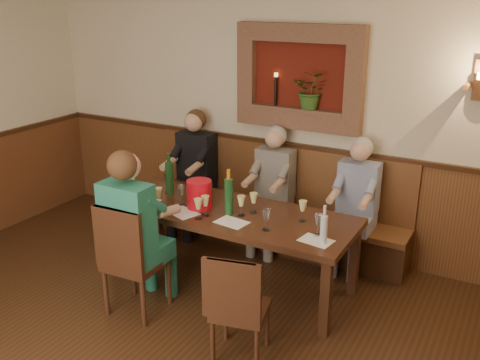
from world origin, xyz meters
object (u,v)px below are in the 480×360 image
object	(u,v)px
person_bench_right	(354,218)
bench	(271,217)
person_bench_left	(193,183)
water_bottle	(324,229)
dining_table	(228,218)
chair_near_right	(240,327)
chair_near_left	(136,280)
spittoon_bucket	(199,194)
wine_bottle_green_a	(229,196)
person_bench_mid	(271,201)
wine_bottle_green_b	(170,177)
person_chair_front	(137,245)

from	to	relation	value
person_bench_right	bench	bearing A→B (deg)	173.79
person_bench_left	water_bottle	distance (m)	2.27
dining_table	water_bottle	distance (m)	1.07
water_bottle	chair_near_right	bearing A→B (deg)	-117.60
chair_near_left	spittoon_bucket	bearing A→B (deg)	73.00
person_bench_left	wine_bottle_green_a	world-z (taller)	person_bench_left
person_bench_mid	person_bench_right	bearing A→B (deg)	0.02
water_bottle	person_bench_right	bearing A→B (deg)	93.73
person_bench_left	wine_bottle_green_b	world-z (taller)	person_bench_left
dining_table	chair_near_left	xyz separation A→B (m)	(-0.45, -0.82, -0.38)
bench	spittoon_bucket	distance (m)	1.19
bench	chair_near_right	world-z (taller)	bench
bench	person_bench_mid	size ratio (longest dim) A/B	2.20
chair_near_left	person_bench_left	size ratio (longest dim) A/B	0.72
dining_table	person_bench_left	bearing A→B (deg)	138.89
bench	person_chair_front	distance (m)	1.80
dining_table	person_bench_left	xyz separation A→B (m)	(-0.96, 0.84, -0.08)
spittoon_bucket	wine_bottle_green_a	world-z (taller)	wine_bottle_green_a
person_bench_mid	wine_bottle_green_a	size ratio (longest dim) A/B	3.19
person_bench_mid	wine_bottle_green_b	distance (m)	1.13
person_bench_left	water_bottle	xyz separation A→B (m)	(1.98, -1.06, 0.29)
water_bottle	wine_bottle_green_a	bearing A→B (deg)	171.01
dining_table	person_bench_left	size ratio (longest dim) A/B	1.67
chair_near_left	person_chair_front	distance (m)	0.32
bench	person_chair_front	world-z (taller)	person_chair_front
bench	person_bench_right	distance (m)	0.98
person_bench_mid	bench	bearing A→B (deg)	111.85
spittoon_bucket	wine_bottle_green_b	bearing A→B (deg)	159.54
chair_near_right	wine_bottle_green_a	world-z (taller)	wine_bottle_green_a
wine_bottle_green_b	water_bottle	bearing A→B (deg)	-10.62
chair_near_left	water_bottle	world-z (taller)	water_bottle
bench	person_bench_mid	bearing A→B (deg)	-68.15
person_bench_mid	wine_bottle_green_b	xyz separation A→B (m)	(-0.78, -0.74, 0.36)
person_bench_right	spittoon_bucket	bearing A→B (deg)	-143.26
chair_near_right	wine_bottle_green_b	distance (m)	1.85
water_bottle	dining_table	bearing A→B (deg)	167.49
bench	person_bench_right	size ratio (longest dim) A/B	2.21
person_bench_right	spittoon_bucket	world-z (taller)	person_bench_right
person_bench_right	wine_bottle_green_a	world-z (taller)	person_bench_right
person_bench_right	wine_bottle_green_a	distance (m)	1.33
chair_near_right	wine_bottle_green_b	size ratio (longest dim) A/B	2.14
bench	wine_bottle_green_a	distance (m)	1.18
dining_table	chair_near_left	size ratio (longest dim) A/B	2.33
person_bench_mid	dining_table	bearing A→B (deg)	-92.84
person_bench_mid	spittoon_bucket	world-z (taller)	person_bench_mid
bench	chair_near_left	size ratio (longest dim) A/B	2.91
person_bench_left	person_bench_right	distance (m)	1.91
person_bench_right	person_chair_front	size ratio (longest dim) A/B	0.91
chair_near_left	person_bench_mid	size ratio (longest dim) A/B	0.75
chair_near_left	person_bench_mid	distance (m)	1.75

